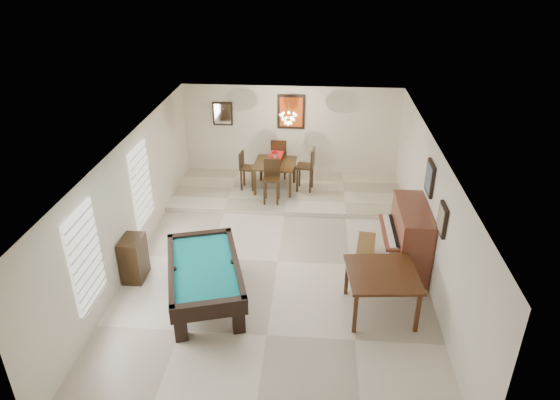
# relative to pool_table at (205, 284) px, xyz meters

# --- Properties ---
(ground_plane) EXTENTS (6.00, 9.00, 0.02)m
(ground_plane) POSITION_rel_pool_table_xyz_m (1.22, 1.40, -0.40)
(ground_plane) COLOR beige
(wall_back) EXTENTS (6.00, 0.04, 2.60)m
(wall_back) POSITION_rel_pool_table_xyz_m (1.22, 5.90, 0.91)
(wall_back) COLOR silver
(wall_back) RESTS_ON ground_plane
(wall_front) EXTENTS (6.00, 0.04, 2.60)m
(wall_front) POSITION_rel_pool_table_xyz_m (1.22, -3.10, 0.91)
(wall_front) COLOR silver
(wall_front) RESTS_ON ground_plane
(wall_left) EXTENTS (0.04, 9.00, 2.60)m
(wall_left) POSITION_rel_pool_table_xyz_m (-1.78, 1.40, 0.91)
(wall_left) COLOR silver
(wall_left) RESTS_ON ground_plane
(wall_right) EXTENTS (0.04, 9.00, 2.60)m
(wall_right) POSITION_rel_pool_table_xyz_m (4.22, 1.40, 0.91)
(wall_right) COLOR silver
(wall_right) RESTS_ON ground_plane
(ceiling) EXTENTS (6.00, 9.00, 0.04)m
(ceiling) POSITION_rel_pool_table_xyz_m (1.22, 1.40, 2.21)
(ceiling) COLOR white
(ceiling) RESTS_ON wall_back
(dining_step) EXTENTS (6.00, 2.50, 0.12)m
(dining_step) POSITION_rel_pool_table_xyz_m (1.22, 4.65, -0.33)
(dining_step) COLOR beige
(dining_step) RESTS_ON ground_plane
(window_left_front) EXTENTS (0.06, 1.00, 1.70)m
(window_left_front) POSITION_rel_pool_table_xyz_m (-1.75, -0.80, 1.01)
(window_left_front) COLOR white
(window_left_front) RESTS_ON wall_left
(window_left_rear) EXTENTS (0.06, 1.00, 1.70)m
(window_left_rear) POSITION_rel_pool_table_xyz_m (-1.75, 2.00, 1.01)
(window_left_rear) COLOR white
(window_left_rear) RESTS_ON wall_left
(pool_table) EXTENTS (1.87, 2.60, 0.78)m
(pool_table) POSITION_rel_pool_table_xyz_m (0.00, 0.00, 0.00)
(pool_table) COLOR black
(pool_table) RESTS_ON ground_plane
(square_table) EXTENTS (1.33, 1.33, 0.84)m
(square_table) POSITION_rel_pool_table_xyz_m (3.19, -0.05, 0.03)
(square_table) COLOR #351B0D
(square_table) RESTS_ON ground_plane
(upright_piano) EXTENTS (0.92, 1.63, 1.36)m
(upright_piano) POSITION_rel_pool_table_xyz_m (3.75, 1.46, 0.29)
(upright_piano) COLOR brown
(upright_piano) RESTS_ON ground_plane
(piano_bench) EXTENTS (0.47, 0.94, 0.50)m
(piano_bench) POSITION_rel_pool_table_xyz_m (3.04, 1.48, -0.14)
(piano_bench) COLOR brown
(piano_bench) RESTS_ON ground_plane
(apothecary_chest) EXTENTS (0.40, 0.60, 0.90)m
(apothecary_chest) POSITION_rel_pool_table_xyz_m (-1.56, 0.62, 0.06)
(apothecary_chest) COLOR black
(apothecary_chest) RESTS_ON ground_plane
(dining_table) EXTENTS (1.13, 1.13, 0.88)m
(dining_table) POSITION_rel_pool_table_xyz_m (0.88, 4.70, 0.17)
(dining_table) COLOR black
(dining_table) RESTS_ON dining_step
(flower_vase) EXTENTS (0.17, 0.17, 0.23)m
(flower_vase) POSITION_rel_pool_table_xyz_m (0.88, 4.70, 0.72)
(flower_vase) COLOR #AC0E1A
(flower_vase) RESTS_ON dining_table
(dining_chair_south) EXTENTS (0.41, 0.41, 1.10)m
(dining_chair_south) POSITION_rel_pool_table_xyz_m (0.86, 3.91, 0.28)
(dining_chair_south) COLOR black
(dining_chair_south) RESTS_ON dining_step
(dining_chair_north) EXTENTS (0.43, 0.43, 1.15)m
(dining_chair_north) POSITION_rel_pool_table_xyz_m (0.93, 5.49, 0.31)
(dining_chair_north) COLOR black
(dining_chair_north) RESTS_ON dining_step
(dining_chair_west) EXTENTS (0.42, 0.42, 1.02)m
(dining_chair_west) POSITION_rel_pool_table_xyz_m (0.16, 4.66, 0.24)
(dining_chair_west) COLOR black
(dining_chair_west) RESTS_ON dining_step
(dining_chair_east) EXTENTS (0.49, 0.49, 1.17)m
(dining_chair_east) POSITION_rel_pool_table_xyz_m (1.67, 4.70, 0.31)
(dining_chair_east) COLOR black
(dining_chair_east) RESTS_ON dining_step
(chandelier) EXTENTS (0.44, 0.44, 0.60)m
(chandelier) POSITION_rel_pool_table_xyz_m (1.22, 4.60, 1.81)
(chandelier) COLOR #FFE5B2
(chandelier) RESTS_ON ceiling
(back_painting) EXTENTS (0.75, 0.06, 0.95)m
(back_painting) POSITION_rel_pool_table_xyz_m (1.22, 5.86, 1.51)
(back_painting) COLOR #D84C14
(back_painting) RESTS_ON wall_back
(back_mirror) EXTENTS (0.55, 0.06, 0.65)m
(back_mirror) POSITION_rel_pool_table_xyz_m (-0.68, 5.86, 1.41)
(back_mirror) COLOR white
(back_mirror) RESTS_ON wall_back
(right_picture_upper) EXTENTS (0.06, 0.55, 0.65)m
(right_picture_upper) POSITION_rel_pool_table_xyz_m (4.18, 1.70, 1.51)
(right_picture_upper) COLOR slate
(right_picture_upper) RESTS_ON wall_right
(right_picture_lower) EXTENTS (0.06, 0.45, 0.55)m
(right_picture_lower) POSITION_rel_pool_table_xyz_m (4.18, 0.40, 1.31)
(right_picture_lower) COLOR gray
(right_picture_lower) RESTS_ON wall_right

